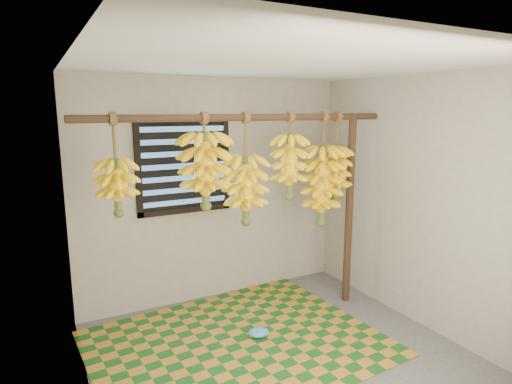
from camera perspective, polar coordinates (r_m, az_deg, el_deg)
floor at (r=3.85m, az=4.12°, el=-21.67°), size 3.00×3.00×0.01m
ceiling at (r=3.26m, az=4.72°, el=16.81°), size 3.00×3.00×0.01m
wall_back at (r=4.67m, az=-5.49°, el=0.15°), size 3.00×0.01×2.40m
wall_left at (r=2.88m, az=-22.03°, el=-7.42°), size 0.01×3.00×2.40m
wall_right at (r=4.34m, az=21.48°, el=-1.40°), size 0.01×3.00×2.40m
window at (r=4.48m, az=-9.57°, el=3.47°), size 1.00×0.04×1.00m
hanging_pole at (r=3.86m, az=-1.06°, el=9.90°), size 3.00×0.06×0.06m
support_post at (r=4.65m, az=12.31°, el=-2.62°), size 0.08×0.08×2.00m
woven_mat at (r=4.08m, az=-2.47°, el=-19.49°), size 2.60×2.14×0.01m
plastic_bag at (r=4.14m, az=0.36°, el=-18.23°), size 0.23×0.19×0.08m
banana_bunch_a at (r=3.54m, az=-18.04°, el=0.64°), size 0.33×0.33×0.81m
banana_bunch_b at (r=3.72m, az=-6.80°, el=2.81°), size 0.41×0.41×0.83m
banana_bunch_c at (r=3.91m, az=-1.38°, el=0.30°), size 0.39×0.39×1.02m
banana_bunch_d at (r=4.11m, az=4.47°, el=3.38°), size 0.33×0.33×0.83m
banana_bunch_e at (r=4.36m, az=8.78°, el=0.81°), size 0.39×0.39×1.14m
banana_bunch_f at (r=4.45m, az=10.57°, el=2.36°), size 0.30×0.30×0.92m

